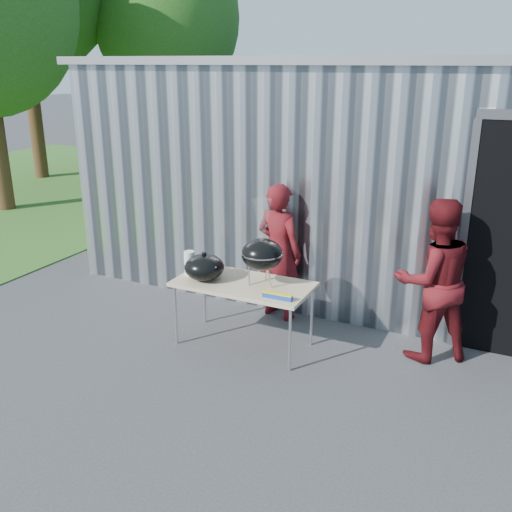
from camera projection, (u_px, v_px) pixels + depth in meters
The scene contains 12 objects.
ground at pixel (219, 373), 5.87m from camera, with size 80.00×80.00×0.00m, color #343436.
building at pixel (412, 163), 8.91m from camera, with size 8.20×6.20×3.10m.
grass_patch at pixel (28, 185), 14.67m from camera, with size 10.00×12.00×0.02m, color #2D591E.
tree_far at pixel (167, 18), 14.88m from camera, with size 3.81×3.81×6.31m.
folding_table at pixel (243, 286), 6.23m from camera, with size 1.50×0.75×0.75m.
kettle_grill at pixel (262, 247), 6.05m from camera, with size 0.45×0.45×0.94m.
grill_lid at pixel (204, 267), 6.26m from camera, with size 0.44×0.44×0.32m.
paper_towels at pixel (190, 263), 6.40m from camera, with size 0.12×0.12×0.28m, color white.
white_tub at pixel (208, 266), 6.58m from camera, with size 0.20×0.15×0.10m, color white.
foil_box at pixel (277, 296), 5.79m from camera, with size 0.32×0.06×0.06m.
person_cook at pixel (279, 252), 6.92m from camera, with size 0.62×0.40×1.69m, color #530F13.
person_bystander at pixel (434, 280), 5.93m from camera, with size 0.85×0.66×1.75m, color #530F13.
Camera 1 is at (2.58, -4.49, 3.04)m, focal length 40.00 mm.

